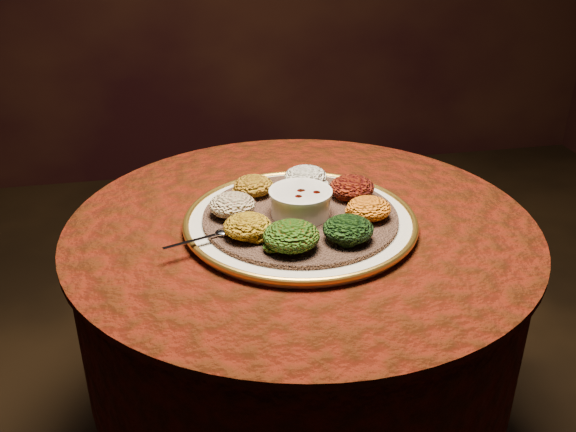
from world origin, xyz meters
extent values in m
cylinder|color=black|center=(0.00, 0.00, 0.34)|extent=(0.12, 0.12, 0.68)
cylinder|color=black|center=(0.00, 0.00, 0.70)|extent=(0.80, 0.80, 0.04)
cylinder|color=#450F05|center=(0.00, 0.00, 0.56)|extent=(0.93, 0.93, 0.34)
cylinder|color=#450F05|center=(0.00, 0.00, 0.73)|extent=(0.96, 0.96, 0.01)
cylinder|color=beige|center=(-0.01, -0.02, 0.74)|extent=(0.59, 0.59, 0.02)
torus|color=gold|center=(-0.01, -0.02, 0.75)|extent=(0.47, 0.47, 0.01)
cylinder|color=brown|center=(-0.01, -0.02, 0.76)|extent=(0.42, 0.42, 0.01)
cylinder|color=silver|center=(-0.01, -0.02, 0.79)|extent=(0.12, 0.12, 0.05)
cylinder|color=silver|center=(-0.01, -0.02, 0.81)|extent=(0.13, 0.13, 0.01)
cylinder|color=#500404|center=(-0.01, -0.02, 0.80)|extent=(0.10, 0.10, 0.01)
ellipsoid|color=silver|center=(-0.16, -0.07, 0.77)|extent=(0.04, 0.03, 0.01)
cube|color=silver|center=(-0.23, -0.10, 0.77)|extent=(0.10, 0.04, 0.00)
ellipsoid|color=white|center=(0.03, 0.11, 0.78)|extent=(0.09, 0.09, 0.04)
ellipsoid|color=black|center=(0.12, 0.04, 0.78)|extent=(0.10, 0.09, 0.05)
ellipsoid|color=#B3700E|center=(0.12, -0.06, 0.78)|extent=(0.09, 0.08, 0.04)
ellipsoid|color=black|center=(0.06, -0.14, 0.78)|extent=(0.09, 0.09, 0.05)
ellipsoid|color=#973209|center=(-0.05, -0.15, 0.79)|extent=(0.10, 0.10, 0.05)
ellipsoid|color=#BF8E10|center=(-0.12, -0.09, 0.78)|extent=(0.09, 0.09, 0.04)
ellipsoid|color=maroon|center=(-0.14, 0.00, 0.78)|extent=(0.09, 0.09, 0.04)
ellipsoid|color=#9F7313|center=(-0.08, 0.09, 0.78)|extent=(0.08, 0.08, 0.04)
camera|label=1|loc=(-0.25, -1.13, 1.35)|focal=40.00mm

